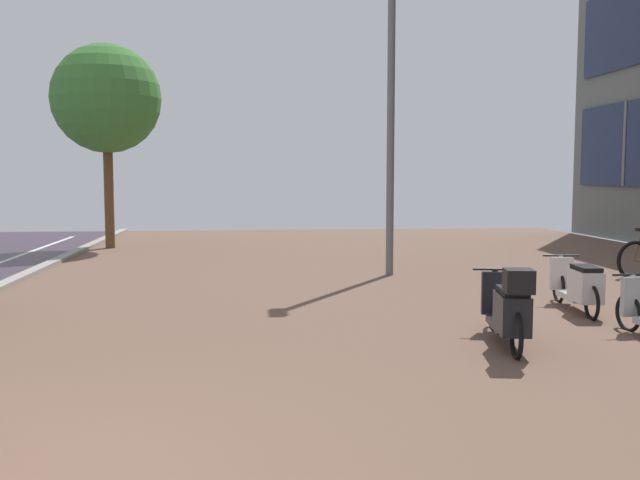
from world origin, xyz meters
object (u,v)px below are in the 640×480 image
Objects in this scene: scooter_far at (509,309)px; street_tree at (106,99)px; scooter_mid at (579,286)px; lamp_post at (391,91)px.

scooter_far is 0.35× the size of street_tree.
scooter_mid is 0.34× the size of street_tree.
street_tree is at bearing 130.11° from scooter_mid.
lamp_post reaches higher than scooter_mid.
scooter_mid is 2.46m from scooter_far.
scooter_far is (-1.68, -1.80, 0.06)m from scooter_mid.
street_tree reaches higher than scooter_far.
scooter_mid is at bearing -64.56° from lamp_post.
scooter_far is at bearing -88.54° from lamp_post.
scooter_mid is at bearing -49.89° from street_tree.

